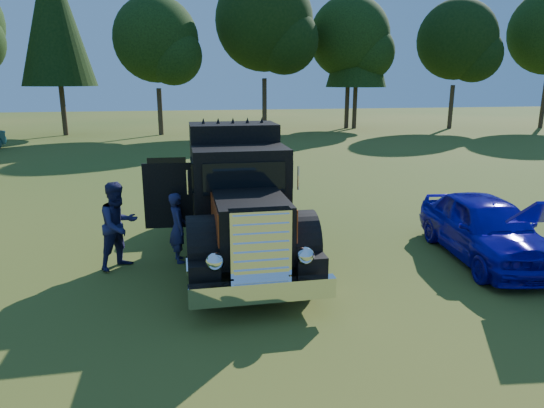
{
  "coord_description": "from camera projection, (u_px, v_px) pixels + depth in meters",
  "views": [
    {
      "loc": [
        -2.63,
        -8.09,
        4.0
      ],
      "look_at": [
        -0.74,
        1.85,
        1.41
      ],
      "focal_mm": 32.0,
      "sensor_mm": 36.0,
      "label": 1
    }
  ],
  "objects": [
    {
      "name": "diamond_t_truck",
      "position": [
        238.0,
        202.0,
        11.14
      ],
      "size": [
        3.38,
        7.16,
        3.0
      ],
      "color": "black",
      "rests_on": "ground"
    },
    {
      "name": "ground",
      "position": [
        329.0,
        298.0,
        9.17
      ],
      "size": [
        120.0,
        120.0,
        0.0
      ],
      "primitive_type": "plane",
      "color": "#284E16",
      "rests_on": "ground"
    },
    {
      "name": "spectator_far",
      "position": [
        119.0,
        225.0,
        10.45
      ],
      "size": [
        1.18,
        1.17,
        1.92
      ],
      "primitive_type": "imported",
      "rotation": [
        0.0,
        0.0,
        0.75
      ],
      "color": "#21264D",
      "rests_on": "ground"
    },
    {
      "name": "hotrod_coupe",
      "position": [
        486.0,
        228.0,
        11.02
      ],
      "size": [
        2.21,
        4.49,
        1.89
      ],
      "color": "#061294",
      "rests_on": "ground"
    },
    {
      "name": "treeline",
      "position": [
        193.0,
        26.0,
        33.43
      ],
      "size": [
        72.1,
        24.59,
        13.84
      ],
      "color": "#2D2116",
      "rests_on": "ground"
    },
    {
      "name": "spectator_near",
      "position": [
        178.0,
        228.0,
        10.84
      ],
      "size": [
        0.49,
        0.64,
        1.59
      ],
      "primitive_type": "imported",
      "rotation": [
        0.0,
        0.0,
        1.76
      ],
      "color": "#1B2C40",
      "rests_on": "ground"
    }
  ]
}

